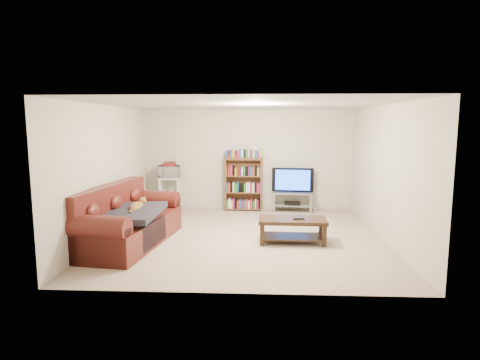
# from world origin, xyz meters

# --- Properties ---
(floor) EXTENTS (5.00, 5.00, 0.00)m
(floor) POSITION_xyz_m (0.00, 0.00, 0.00)
(floor) COLOR tan
(floor) RESTS_ON ground
(ceiling) EXTENTS (5.00, 5.00, 0.00)m
(ceiling) POSITION_xyz_m (0.00, 0.00, 2.40)
(ceiling) COLOR white
(ceiling) RESTS_ON ground
(wall_back) EXTENTS (5.00, 0.00, 5.00)m
(wall_back) POSITION_xyz_m (0.00, 2.50, 1.20)
(wall_back) COLOR beige
(wall_back) RESTS_ON ground
(wall_front) EXTENTS (5.00, 0.00, 5.00)m
(wall_front) POSITION_xyz_m (0.00, -2.50, 1.20)
(wall_front) COLOR beige
(wall_front) RESTS_ON ground
(wall_left) EXTENTS (0.00, 5.00, 5.00)m
(wall_left) POSITION_xyz_m (-2.50, 0.00, 1.20)
(wall_left) COLOR beige
(wall_left) RESTS_ON ground
(wall_right) EXTENTS (0.00, 5.00, 5.00)m
(wall_right) POSITION_xyz_m (2.50, 0.00, 1.20)
(wall_right) COLOR beige
(wall_right) RESTS_ON ground
(sofa) EXTENTS (1.34, 2.51, 1.02)m
(sofa) POSITION_xyz_m (-2.05, -0.53, 0.35)
(sofa) COLOR #511A14
(sofa) RESTS_ON floor
(blanket) EXTENTS (0.99, 1.25, 0.20)m
(blanket) POSITION_xyz_m (-1.87, -0.72, 0.59)
(blanket) COLOR #282630
(blanket) RESTS_ON sofa
(cat) EXTENTS (0.35, 0.68, 0.20)m
(cat) POSITION_xyz_m (-1.85, -0.50, 0.65)
(cat) COLOR brown
(cat) RESTS_ON sofa
(coffee_table) EXTENTS (1.19, 0.61, 0.43)m
(coffee_table) POSITION_xyz_m (0.85, -0.30, 0.30)
(coffee_table) COLOR black
(coffee_table) RESTS_ON floor
(remote) EXTENTS (0.20, 0.08, 0.02)m
(remote) POSITION_xyz_m (0.96, -0.36, 0.44)
(remote) COLOR black
(remote) RESTS_ON coffee_table
(tv_stand) EXTENTS (0.95, 0.49, 0.46)m
(tv_stand) POSITION_xyz_m (1.06, 2.24, 0.31)
(tv_stand) COLOR #999EA3
(tv_stand) RESTS_ON floor
(television) EXTENTS (0.99, 0.22, 0.57)m
(television) POSITION_xyz_m (1.06, 2.24, 0.74)
(television) COLOR black
(television) RESTS_ON tv_stand
(dvd_player) EXTENTS (0.39, 0.29, 0.06)m
(dvd_player) POSITION_xyz_m (1.06, 2.24, 0.19)
(dvd_player) COLOR black
(dvd_player) RESTS_ON tv_stand
(bookshelf) EXTENTS (0.90, 0.32, 1.29)m
(bookshelf) POSITION_xyz_m (-0.10, 2.30, 0.66)
(bookshelf) COLOR brown
(bookshelf) RESTS_ON floor
(shelf_clutter) EXTENTS (0.66, 0.21, 0.28)m
(shelf_clutter) POSITION_xyz_m (-0.00, 2.31, 1.39)
(shelf_clutter) COLOR silver
(shelf_clutter) RESTS_ON bookshelf
(microwave_stand) EXTENTS (0.54, 0.42, 0.80)m
(microwave_stand) POSITION_xyz_m (-1.87, 2.17, 0.52)
(microwave_stand) COLOR silver
(microwave_stand) RESTS_ON floor
(microwave) EXTENTS (0.53, 0.39, 0.27)m
(microwave) POSITION_xyz_m (-1.87, 2.17, 0.94)
(microwave) COLOR silver
(microwave) RESTS_ON microwave_stand
(game_boxes) EXTENTS (0.32, 0.29, 0.05)m
(game_boxes) POSITION_xyz_m (-1.87, 2.17, 1.10)
(game_boxes) COLOR maroon
(game_boxes) RESTS_ON microwave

